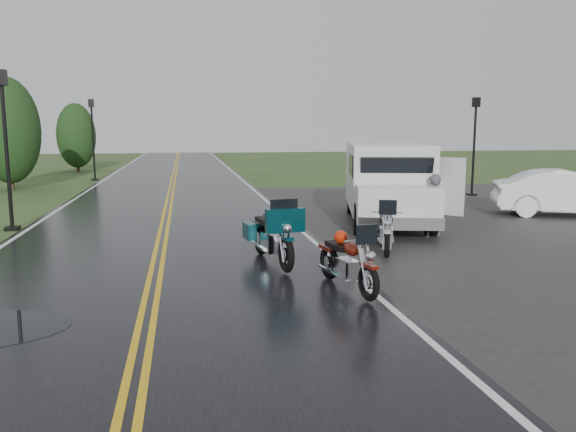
# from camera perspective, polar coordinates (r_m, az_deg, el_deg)

# --- Properties ---
(ground) EXTENTS (120.00, 120.00, 0.00)m
(ground) POSITION_cam_1_polar(r_m,az_deg,el_deg) (10.23, -13.63, -7.69)
(ground) COLOR #2D471E
(ground) RESTS_ON ground
(road) EXTENTS (8.00, 100.00, 0.04)m
(road) POSITION_cam_1_polar(r_m,az_deg,el_deg) (20.01, -12.16, 0.46)
(road) COLOR black
(road) RESTS_ON ground
(parking_pad) EXTENTS (14.00, 24.00, 0.03)m
(parking_pad) POSITION_cam_1_polar(r_m,az_deg,el_deg) (18.30, 24.24, -0.91)
(parking_pad) COLOR black
(parking_pad) RESTS_ON ground
(motorcycle_red) EXTENTS (1.13, 2.21, 1.24)m
(motorcycle_red) POSITION_cam_1_polar(r_m,az_deg,el_deg) (9.29, 8.22, -5.22)
(motorcycle_red) COLOR #571309
(motorcycle_red) RESTS_ON ground
(motorcycle_teal) EXTENTS (1.25, 2.57, 1.46)m
(motorcycle_teal) POSITION_cam_1_polar(r_m,az_deg,el_deg) (10.97, -0.19, -2.39)
(motorcycle_teal) COLOR #042D33
(motorcycle_teal) RESTS_ON ground
(motorcycle_silver) EXTENTS (1.42, 2.26, 1.26)m
(motorcycle_silver) POSITION_cam_1_polar(r_m,az_deg,el_deg) (12.43, 10.05, -1.67)
(motorcycle_silver) COLOR #AFB2B7
(motorcycle_silver) RESTS_ON ground
(van_white) EXTENTS (3.81, 6.69, 2.48)m
(van_white) POSITION_cam_1_polar(r_m,az_deg,el_deg) (15.19, 7.32, 2.62)
(van_white) COLOR silver
(van_white) RESTS_ON ground
(person_at_van) EXTENTS (0.66, 0.47, 1.68)m
(person_at_van) POSITION_cam_1_polar(r_m,az_deg,el_deg) (15.27, 14.52, 0.92)
(person_at_van) COLOR #4B4C50
(person_at_van) RESTS_ON ground
(sedan_white) EXTENTS (4.85, 3.23, 1.51)m
(sedan_white) POSITION_cam_1_polar(r_m,az_deg,el_deg) (20.60, 26.51, 2.02)
(sedan_white) COLOR white
(sedan_white) RESTS_ON ground
(lamp_post_near_left) EXTENTS (0.39, 0.39, 4.53)m
(lamp_post_near_left) POSITION_cam_1_polar(r_m,az_deg,el_deg) (17.67, -26.69, 5.96)
(lamp_post_near_left) COLOR black
(lamp_post_near_left) RESTS_ON ground
(lamp_post_far_left) EXTENTS (0.39, 0.39, 4.55)m
(lamp_post_far_left) POSITION_cam_1_polar(r_m,az_deg,el_deg) (33.31, -19.20, 7.32)
(lamp_post_far_left) COLOR black
(lamp_post_far_left) RESTS_ON ground
(lamp_post_far_right) EXTENTS (0.36, 0.36, 4.24)m
(lamp_post_far_right) POSITION_cam_1_polar(r_m,az_deg,el_deg) (25.44, 18.38, 6.70)
(lamp_post_far_right) COLOR black
(lamp_post_far_right) RESTS_ON ground
(tree_left_mid) EXTENTS (2.89, 2.89, 4.52)m
(tree_left_mid) POSITION_cam_1_polar(r_m,az_deg,el_deg) (29.62, -26.49, 6.74)
(tree_left_mid) COLOR #1E3D19
(tree_left_mid) RESTS_ON ground
(tree_left_far) EXTENTS (2.55, 2.55, 3.92)m
(tree_left_far) POSITION_cam_1_polar(r_m,az_deg,el_deg) (40.60, -20.68, 6.99)
(tree_left_far) COLOR #1E3D19
(tree_left_far) RESTS_ON ground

